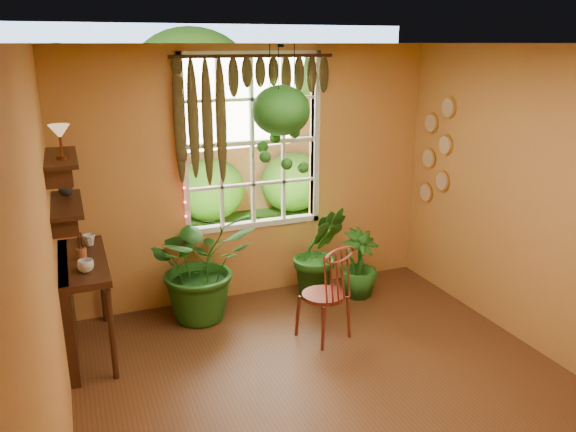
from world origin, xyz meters
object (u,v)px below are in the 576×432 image
potted_plant_left (202,264)px  hanging_basket (281,119)px  windsor_chair (326,307)px  potted_plant_mid (320,252)px  counter_ledge (73,297)px

potted_plant_left → hanging_basket: size_ratio=0.92×
windsor_chair → potted_plant_mid: size_ratio=1.04×
potted_plant_left → potted_plant_mid: bearing=-0.5°
potted_plant_mid → hanging_basket: hanging_basket is taller
windsor_chair → hanging_basket: 1.87m
windsor_chair → hanging_basket: size_ratio=0.86×
windsor_chair → counter_ledge: bearing=144.8°
windsor_chair → potted_plant_left: size_ratio=0.94×
potted_plant_left → counter_ledge: bearing=-167.5°
windsor_chair → potted_plant_left: potted_plant_left is taller
potted_plant_left → potted_plant_mid: 1.30m
potted_plant_mid → hanging_basket: 1.53m
counter_ledge → potted_plant_mid: size_ratio=1.14×
windsor_chair → potted_plant_left: 1.32m
counter_ledge → hanging_basket: bearing=7.1°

